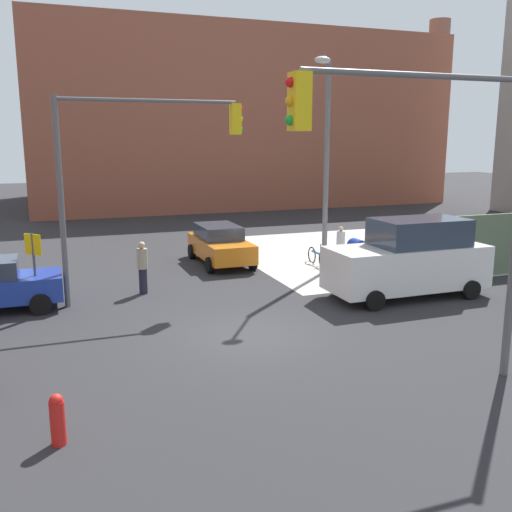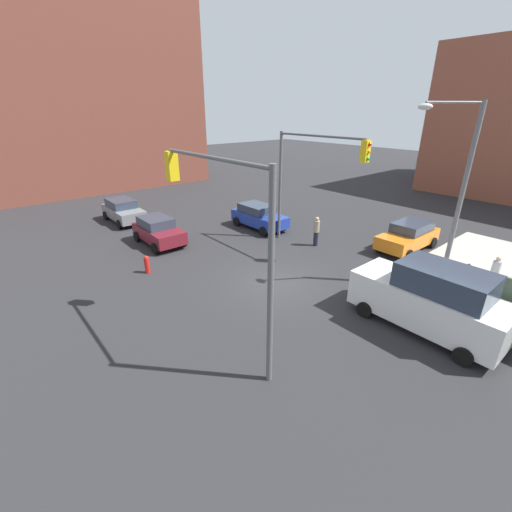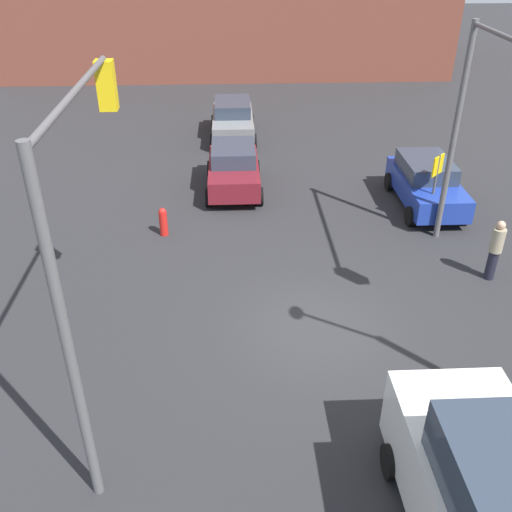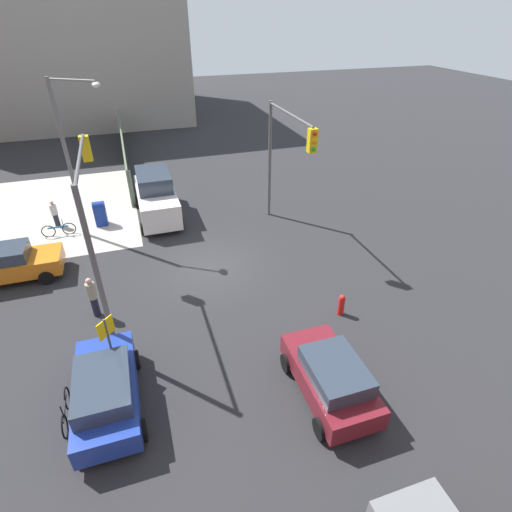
% 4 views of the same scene
% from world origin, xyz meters
% --- Properties ---
extents(ground_plane, '(120.00, 120.00, 0.00)m').
position_xyz_m(ground_plane, '(0.00, 0.00, 0.00)').
color(ground_plane, '#28282B').
extents(building_brick_west, '(16.00, 28.00, 20.23)m').
position_xyz_m(building_brick_west, '(-32.00, -2.25, 10.11)').
color(building_brick_west, brown).
rests_on(building_brick_west, ground).
extents(traffic_signal_nw_corner, '(5.99, 0.36, 6.50)m').
position_xyz_m(traffic_signal_nw_corner, '(-2.19, 4.50, 4.66)').
color(traffic_signal_nw_corner, '#59595B').
rests_on(traffic_signal_nw_corner, ground).
extents(traffic_signal_se_corner, '(5.51, 0.36, 6.50)m').
position_xyz_m(traffic_signal_se_corner, '(2.40, -4.50, 4.63)').
color(traffic_signal_se_corner, '#59595B').
rests_on(traffic_signal_se_corner, ground).
extents(street_lamp_corner, '(1.66, 2.31, 8.00)m').
position_xyz_m(street_lamp_corner, '(5.00, 5.49, 4.70)').
color(street_lamp_corner, slate).
rests_on(street_lamp_corner, ground).
extents(warning_sign_two_way, '(0.48, 0.48, 2.40)m').
position_xyz_m(warning_sign_two_way, '(-5.40, 4.52, 1.64)').
color(warning_sign_two_way, '#4C4C4C').
rests_on(warning_sign_two_way, ground).
extents(mailbox_blue, '(0.56, 0.64, 1.43)m').
position_xyz_m(mailbox_blue, '(6.20, 5.00, 0.76)').
color(mailbox_blue, navy).
rests_on(mailbox_blue, ground).
extents(fire_hydrant, '(0.26, 0.26, 0.94)m').
position_xyz_m(fire_hydrant, '(-5.00, -4.20, 0.49)').
color(fire_hydrant, red).
rests_on(fire_hydrant, ground).
extents(hatchback_blue, '(4.17, 2.02, 1.62)m').
position_xyz_m(hatchback_blue, '(-6.80, 4.76, 0.84)').
color(hatchback_blue, '#1E389E').
rests_on(hatchback_blue, ground).
extents(sedan_orange, '(2.02, 4.33, 1.62)m').
position_xyz_m(sedan_orange, '(1.86, 8.91, 0.84)').
color(sedan_orange, orange).
rests_on(sedan_orange, ground).
extents(sedan_maroon, '(3.84, 2.02, 1.62)m').
position_xyz_m(sedan_maroon, '(-8.44, -1.91, 0.84)').
color(sedan_maroon, maroon).
rests_on(sedan_maroon, ground).
extents(coupe_gray, '(4.16, 2.02, 1.62)m').
position_xyz_m(coupe_gray, '(-14.31, -1.88, 0.84)').
color(coupe_gray, slate).
rests_on(coupe_gray, ground).
extents(van_white_delivery, '(5.40, 2.32, 2.62)m').
position_xyz_m(van_white_delivery, '(6.33, 1.80, 1.28)').
color(van_white_delivery, white).
rests_on(van_white_delivery, ground).
extents(pedestrian_crossing, '(0.36, 0.36, 1.81)m').
position_xyz_m(pedestrian_crossing, '(-2.00, 5.20, 0.95)').
color(pedestrian_crossing, '#9E937A').
rests_on(pedestrian_crossing, ground).
extents(pedestrian_waiting, '(0.36, 0.36, 1.55)m').
position_xyz_m(pedestrian_waiting, '(6.80, 7.40, 0.80)').
color(pedestrian_waiting, '#B2B2B7').
rests_on(pedestrian_waiting, ground).
extents(bicycle_leaning_on_fence, '(0.05, 1.75, 0.97)m').
position_xyz_m(bicycle_leaning_on_fence, '(5.60, 7.20, 0.35)').
color(bicycle_leaning_on_fence, black).
rests_on(bicycle_leaning_on_fence, ground).
extents(bicycle_at_crosswalk, '(1.75, 0.05, 0.97)m').
position_xyz_m(bicycle_at_crosswalk, '(-6.80, 6.00, 0.35)').
color(bicycle_at_crosswalk, black).
rests_on(bicycle_at_crosswalk, ground).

